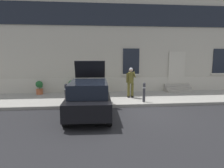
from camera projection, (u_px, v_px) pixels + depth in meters
ground_plane at (140, 112)px, 9.24m from camera, size 80.00×80.00×0.00m
sidewalk at (129, 98)px, 11.98m from camera, size 24.00×3.60×0.15m
curb_edge at (136, 105)px, 10.15m from camera, size 24.00×0.12×0.15m
building_facade at (123, 39)px, 13.92m from camera, size 24.00×1.52×7.50m
entrance_stoop at (178, 89)px, 13.72m from camera, size 1.76×0.96×0.48m
hatchback_car_black at (89, 97)px, 8.64m from camera, size 1.91×4.12×2.34m
bollard_near_person at (144, 91)px, 10.52m from camera, size 0.15×0.15×1.04m
bollard_far_left at (66, 93)px, 10.11m from camera, size 0.15×0.15×1.04m
person_on_phone at (131, 81)px, 11.59m from camera, size 0.51×0.47×1.75m
planter_terracotta at (40, 87)px, 12.62m from camera, size 0.44×0.44×0.86m
planter_olive at (72, 87)px, 12.88m from camera, size 0.44×0.44×0.86m
planter_cream at (103, 86)px, 12.93m from camera, size 0.44×0.44×0.86m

